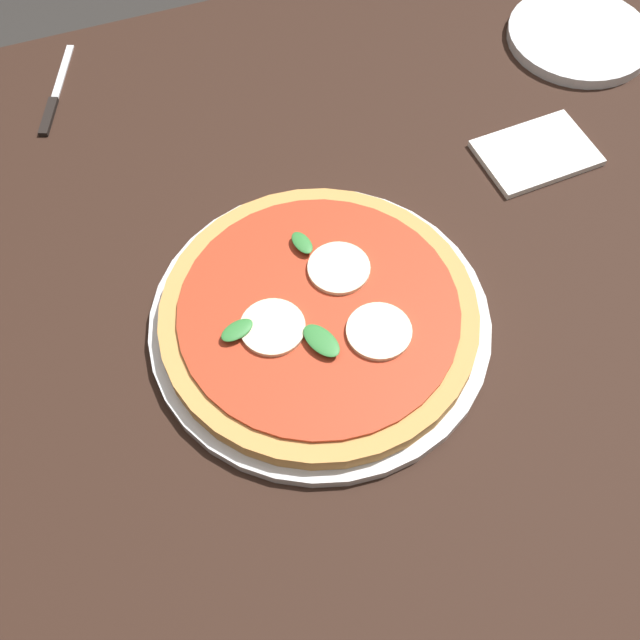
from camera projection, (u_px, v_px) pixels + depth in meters
ground_plane at (296, 504)px, 1.40m from camera, size 6.00×6.00×0.00m
dining_table at (282, 334)px, 0.88m from camera, size 1.22×0.95×0.71m
serving_tray at (320, 322)px, 0.77m from camera, size 0.34×0.34×0.01m
pizza at (319, 315)px, 0.75m from camera, size 0.31×0.31×0.03m
plate_white at (579, 36)px, 0.99m from camera, size 0.18×0.18×0.01m
napkin at (536, 153)px, 0.89m from camera, size 0.13×0.10×0.01m
knife at (54, 100)px, 0.94m from camera, size 0.07×0.15×0.01m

